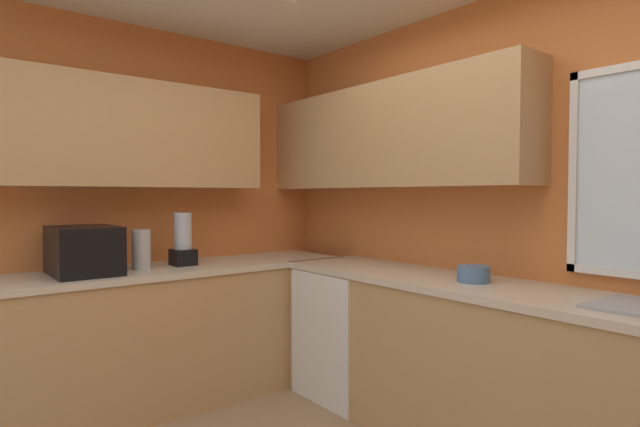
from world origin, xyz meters
The scene contains 8 objects.
room_shell centered at (-0.39, 0.48, 1.75)m, with size 4.26×3.33×2.64m.
counter_run_left centered at (-1.76, 0.00, 0.46)m, with size 0.65×2.94×0.92m.
counter_run_back centered at (0.21, 1.29, 0.46)m, with size 3.35×0.65×0.92m.
dishwasher centered at (-1.10, 1.26, 0.44)m, with size 0.60×0.60×0.87m, color white.
microwave centered at (-1.76, -0.32, 1.06)m, with size 0.48×0.36×0.29m, color black.
kettle centered at (-1.74, 0.02, 1.05)m, with size 0.12×0.12×0.26m, color #B7B7BC.
bowl centered at (-0.13, 1.29, 0.96)m, with size 0.18×0.18×0.09m, color #4C7099.
blender_appliance centered at (-1.76, 0.31, 1.08)m, with size 0.15×0.15×0.36m.
Camera 1 is at (1.51, -1.08, 1.40)m, focal length 28.33 mm.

